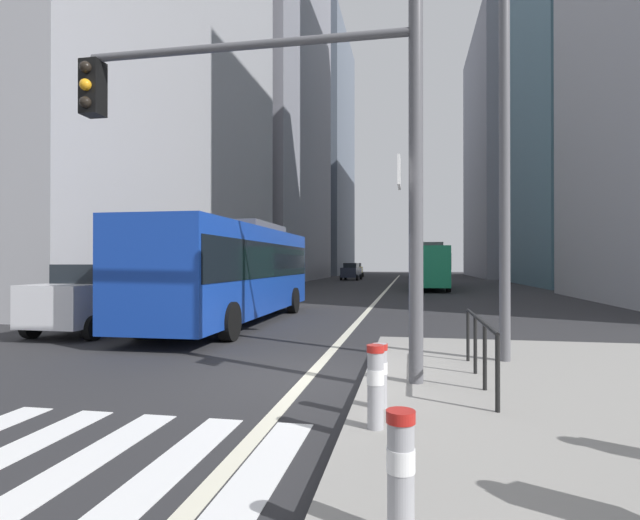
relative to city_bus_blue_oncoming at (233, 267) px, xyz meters
name	(u,v)px	position (x,y,z in m)	size (l,w,h in m)	color
ground_plane	(380,297)	(3.98, 12.95, -1.84)	(160.00, 160.00, 0.00)	#28282B
crosswalk_stripes	(120,469)	(2.98, -11.05, -1.83)	(8.55, 3.20, 0.01)	silver
lane_centre_line	(388,288)	(3.98, 22.95, -1.83)	(0.20, 80.00, 0.01)	beige
office_tower_left_near	(108,42)	(-12.02, 11.06, 13.32)	(13.07, 25.39, 30.30)	#9E9EA3
office_tower_left_mid	(255,81)	(-12.02, 39.04, 21.19)	(13.65, 25.81, 46.05)	gray
office_tower_left_far	(308,155)	(-12.02, 68.64, 18.96)	(13.92, 23.14, 41.59)	slate
office_tower_right_mid	(587,4)	(20.98, 31.27, 22.88)	(10.58, 17.55, 49.43)	slate
office_tower_right_far	(521,154)	(20.98, 57.61, 15.46)	(13.03, 25.89, 34.58)	gray
city_bus_blue_oncoming	(233,267)	(0.00, 0.00, 0.00)	(2.76, 11.03, 3.40)	#14389E
sedan_white_oncoming	(98,297)	(-3.14, -2.57, -0.85)	(2.10, 4.33, 1.94)	silver
city_bus_red_receding	(429,265)	(7.07, 22.80, 0.00)	(2.78, 11.81, 3.40)	#198456
car_oncoming_mid	(356,270)	(-1.73, 52.05, -0.85)	(2.19, 4.23, 1.94)	gold
car_receding_near	(417,270)	(6.49, 50.87, -0.85)	(2.12, 4.28, 1.94)	#B2A899
car_receding_far	(420,273)	(6.57, 31.96, -0.85)	(2.13, 4.16, 1.94)	silver
car_oncoming_far	(351,271)	(-1.02, 40.97, -0.85)	(2.18, 4.51, 1.94)	#232838
traffic_signal_gantry	(294,132)	(3.89, -7.68, 2.26)	(5.80, 0.65, 6.00)	#515156
street_lamp_post	(504,88)	(7.47, -5.66, 3.45)	(5.50, 0.32, 8.00)	#56565B
bollard_front	(401,468)	(5.67, -12.05, -1.21)	(0.20, 0.20, 0.86)	#99999E
bollard_left	(375,382)	(5.35, -9.88, -1.17)	(0.20, 0.20, 0.93)	#99999E
bollard_right	(380,372)	(5.35, -9.07, -1.23)	(0.20, 0.20, 0.81)	#99999E
pedestrian_railing	(480,337)	(6.78, -7.40, -0.99)	(0.06, 3.26, 0.98)	black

